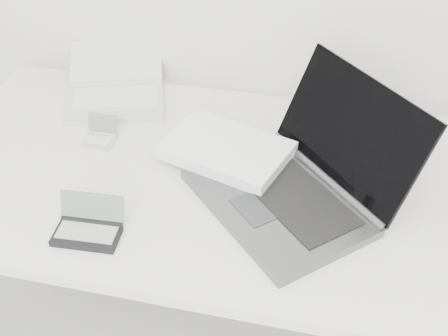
% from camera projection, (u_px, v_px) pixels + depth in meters
% --- Properties ---
extents(desk, '(1.60, 0.80, 0.73)m').
position_uv_depth(desk, '(239.00, 193.00, 1.58)').
color(desk, white).
rests_on(desk, ground).
extents(laptop_large, '(0.67, 0.59, 0.26)m').
position_uv_depth(laptop_large, '(274.00, 170.00, 1.50)').
color(laptop_large, '#5C5E61').
rests_on(laptop_large, desk).
extents(netbook_open_white, '(0.38, 0.42, 0.08)m').
position_uv_depth(netbook_open_white, '(116.00, 90.00, 1.83)').
color(netbook_open_white, silver).
rests_on(netbook_open_white, desk).
extents(pda_silver, '(0.08, 0.08, 0.07)m').
position_uv_depth(pda_silver, '(100.00, 137.00, 1.66)').
color(pda_silver, silver).
rests_on(pda_silver, desk).
extents(palmtop_charcoal, '(0.15, 0.11, 0.08)m').
position_uv_depth(palmtop_charcoal, '(88.00, 228.00, 1.39)').
color(palmtop_charcoal, black).
rests_on(palmtop_charcoal, desk).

